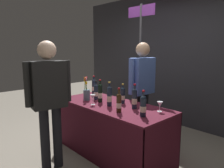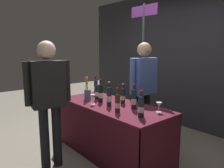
# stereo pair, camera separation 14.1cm
# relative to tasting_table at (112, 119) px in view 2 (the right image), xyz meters

# --- Properties ---
(ground_plane) EXTENTS (12.00, 12.00, 0.00)m
(ground_plane) POSITION_rel_tasting_table_xyz_m (0.00, 0.00, -0.54)
(ground_plane) COLOR gray
(back_partition) EXTENTS (5.52, 0.12, 2.74)m
(back_partition) POSITION_rel_tasting_table_xyz_m (0.00, 1.91, 0.83)
(back_partition) COLOR #2D2D33
(back_partition) RESTS_ON ground_plane
(tasting_table) EXTENTS (1.80, 0.78, 0.77)m
(tasting_table) POSITION_rel_tasting_table_xyz_m (0.00, 0.00, 0.00)
(tasting_table) COLOR #4C1423
(tasting_table) RESTS_ON ground_plane
(featured_wine_bottle) EXTENTS (0.07, 0.07, 0.35)m
(featured_wine_bottle) POSITION_rel_tasting_table_xyz_m (-0.22, -0.04, 0.38)
(featured_wine_bottle) COLOR black
(featured_wine_bottle) RESTS_ON tasting_table
(display_bottle_0) EXTENTS (0.07, 0.07, 0.30)m
(display_bottle_0) POSITION_rel_tasting_table_xyz_m (-0.39, 0.02, 0.36)
(display_bottle_0) COLOR #192333
(display_bottle_0) RESTS_ON tasting_table
(display_bottle_1) EXTENTS (0.07, 0.07, 0.32)m
(display_bottle_1) POSITION_rel_tasting_table_xyz_m (-0.76, 0.26, 0.37)
(display_bottle_1) COLOR #192333
(display_bottle_1) RESTS_ON tasting_table
(display_bottle_2) EXTENTS (0.07, 0.07, 0.29)m
(display_bottle_2) POSITION_rel_tasting_table_xyz_m (0.07, 0.15, 0.36)
(display_bottle_2) COLOR #192333
(display_bottle_2) RESTS_ON tasting_table
(display_bottle_3) EXTENTS (0.08, 0.08, 0.32)m
(display_bottle_3) POSITION_rel_tasting_table_xyz_m (0.66, -0.11, 0.37)
(display_bottle_3) COLOR #192333
(display_bottle_3) RESTS_ON tasting_table
(display_bottle_4) EXTENTS (0.07, 0.07, 0.32)m
(display_bottle_4) POSITION_rel_tasting_table_xyz_m (0.34, -0.20, 0.36)
(display_bottle_4) COLOR #38230F
(display_bottle_4) RESTS_ON tasting_table
(display_bottle_5) EXTENTS (0.07, 0.07, 0.34)m
(display_bottle_5) POSITION_rel_tasting_table_xyz_m (0.37, 0.07, 0.38)
(display_bottle_5) COLOR #192333
(display_bottle_5) RESTS_ON tasting_table
(display_bottle_6) EXTENTS (0.07, 0.07, 0.35)m
(display_bottle_6) POSITION_rel_tasting_table_xyz_m (0.04, -0.09, 0.38)
(display_bottle_6) COLOR #192333
(display_bottle_6) RESTS_ON tasting_table
(wine_glass_near_vendor) EXTENTS (0.08, 0.08, 0.13)m
(wine_glass_near_vendor) POSITION_rel_tasting_table_xyz_m (0.68, 0.20, 0.33)
(wine_glass_near_vendor) COLOR silver
(wine_glass_near_vendor) RESTS_ON tasting_table
(wine_glass_mid) EXTENTS (0.07, 0.07, 0.13)m
(wine_glass_mid) POSITION_rel_tasting_table_xyz_m (-0.59, 0.18, 0.33)
(wine_glass_mid) COLOR silver
(wine_glass_mid) RESTS_ON tasting_table
(wine_glass_near_taster) EXTENTS (0.08, 0.08, 0.15)m
(wine_glass_near_taster) POSITION_rel_tasting_table_xyz_m (-0.17, -0.22, 0.34)
(wine_glass_near_taster) COLOR silver
(wine_glass_near_taster) RESTS_ON tasting_table
(flower_vase) EXTENTS (0.10, 0.10, 0.37)m
(flower_vase) POSITION_rel_tasting_table_xyz_m (-0.46, -0.12, 0.35)
(flower_vase) COLOR slate
(flower_vase) RESTS_ON tasting_table
(vendor_presenter) EXTENTS (0.23, 0.60, 1.67)m
(vendor_presenter) POSITION_rel_tasting_table_xyz_m (0.01, 0.67, 0.47)
(vendor_presenter) COLOR black
(vendor_presenter) RESTS_ON ground_plane
(taster_foreground_right) EXTENTS (0.27, 0.58, 1.67)m
(taster_foreground_right) POSITION_rel_tasting_table_xyz_m (-0.26, -0.85, 0.47)
(taster_foreground_right) COLOR black
(taster_foreground_right) RESTS_ON ground_plane
(booth_signpost) EXTENTS (0.61, 0.04, 2.37)m
(booth_signpost) POSITION_rel_tasting_table_xyz_m (-0.39, 1.09, 0.95)
(booth_signpost) COLOR #47474C
(booth_signpost) RESTS_ON ground_plane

